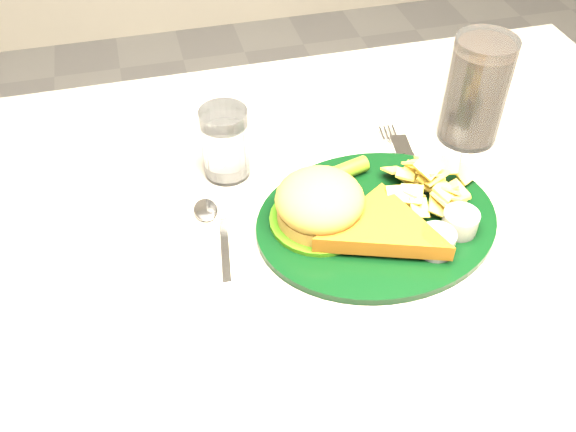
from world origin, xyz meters
name	(u,v)px	position (x,y,z in m)	size (l,w,h in m)	color
table	(300,381)	(0.00, 0.00, 0.38)	(1.20, 0.80, 0.75)	gray
dinner_plate	(379,203)	(0.09, -0.02, 0.79)	(0.31, 0.26, 0.07)	black
water_glass	(225,143)	(-0.08, 0.13, 0.80)	(0.06, 0.06, 0.10)	white
cola_glass	(476,91)	(0.28, 0.12, 0.83)	(0.09, 0.09, 0.16)	black
fork_napkin	(419,182)	(0.17, 0.03, 0.76)	(0.15, 0.19, 0.01)	silver
spoon	(225,248)	(-0.11, -0.02, 0.75)	(0.04, 0.15, 0.01)	white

